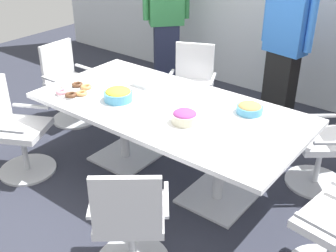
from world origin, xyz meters
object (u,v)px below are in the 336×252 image
(person_standing_0, at_px, (166,17))
(snack_bowl_chips_yellow, at_px, (118,94))
(office_chair_4, at_px, (328,146))
(office_chair_5, at_px, (191,90))
(conference_table, at_px, (168,119))
(person_standing_1, at_px, (285,44))
(office_chair_1, at_px, (16,134))
(napkin_pile, at_px, (146,81))
(snack_bowl_cookies, at_px, (250,108))
(office_chair_0, at_px, (69,87))
(snack_bowl_candy_mix, at_px, (185,116))
(donut_platter, at_px, (74,90))
(office_chair_2, at_px, (130,225))

(person_standing_0, relative_size, snack_bowl_chips_yellow, 7.23)
(office_chair_4, relative_size, office_chair_5, 1.00)
(conference_table, distance_m, person_standing_1, 1.67)
(office_chair_5, bearing_deg, person_standing_0, -60.78)
(office_chair_1, xyz_separation_m, office_chair_5, (0.70, 1.84, 0.00))
(conference_table, xyz_separation_m, napkin_pile, (-0.45, 0.24, 0.17))
(snack_bowl_chips_yellow, bearing_deg, snack_bowl_cookies, 25.32)
(office_chair_0, xyz_separation_m, napkin_pile, (1.20, -0.01, 0.38))
(office_chair_0, bearing_deg, snack_bowl_cookies, 91.09)
(office_chair_4, bearing_deg, snack_bowl_candy_mix, 97.69)
(office_chair_0, relative_size, napkin_pile, 4.73)
(office_chair_1, distance_m, snack_bowl_cookies, 2.15)
(conference_table, height_order, office_chair_1, office_chair_1)
(office_chair_1, distance_m, donut_platter, 0.68)
(donut_platter, bearing_deg, napkin_pile, 52.83)
(snack_bowl_candy_mix, bearing_deg, donut_platter, -172.78)
(office_chair_2, bearing_deg, person_standing_0, 85.19)
(office_chair_4, xyz_separation_m, person_standing_1, (-0.84, 0.80, 0.57))
(person_standing_1, bearing_deg, office_chair_1, 67.56)
(person_standing_0, bearing_deg, snack_bowl_candy_mix, 83.77)
(office_chair_4, height_order, office_chair_5, same)
(office_chair_1, xyz_separation_m, snack_bowl_chips_yellow, (0.77, 0.60, 0.40))
(office_chair_5, height_order, napkin_pile, office_chair_5)
(office_chair_2, distance_m, donut_platter, 1.59)
(office_chair_2, xyz_separation_m, snack_bowl_chips_yellow, (-0.92, 0.87, 0.40))
(office_chair_1, height_order, person_standing_0, person_standing_0)
(office_chair_0, distance_m, napkin_pile, 1.26)
(person_standing_0, xyz_separation_m, napkin_pile, (0.90, -1.46, -0.19))
(conference_table, distance_m, snack_bowl_cookies, 0.72)
(office_chair_1, relative_size, office_chair_4, 1.00)
(office_chair_2, height_order, person_standing_1, person_standing_1)
(office_chair_4, distance_m, person_standing_0, 2.76)
(office_chair_2, relative_size, donut_platter, 2.65)
(conference_table, bearing_deg, donut_platter, -160.50)
(office_chair_1, xyz_separation_m, snack_bowl_candy_mix, (1.48, 0.62, 0.40))
(office_chair_1, bearing_deg, snack_bowl_candy_mix, 85.51)
(conference_table, distance_m, office_chair_2, 1.18)
(office_chair_2, height_order, office_chair_5, same)
(office_chair_4, height_order, snack_bowl_cookies, office_chair_4)
(conference_table, height_order, office_chair_5, office_chair_5)
(person_standing_1, relative_size, napkin_pile, 9.63)
(office_chair_0, height_order, office_chair_4, same)
(office_chair_1, xyz_separation_m, donut_platter, (0.32, 0.48, 0.36))
(conference_table, height_order, office_chair_0, office_chair_0)
(person_standing_0, distance_m, snack_bowl_cookies, 2.42)
(conference_table, height_order, snack_bowl_chips_yellow, snack_bowl_chips_yellow)
(office_chair_2, height_order, snack_bowl_candy_mix, office_chair_2)
(office_chair_2, bearing_deg, snack_bowl_candy_mix, 64.02)
(conference_table, height_order, person_standing_0, person_standing_0)
(conference_table, bearing_deg, snack_bowl_chips_yellow, -156.97)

